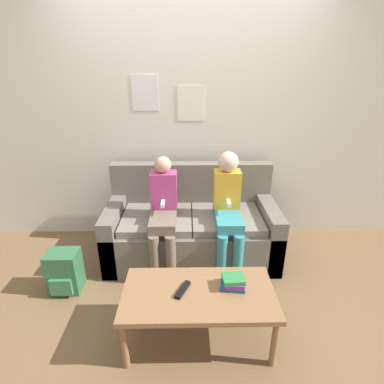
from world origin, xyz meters
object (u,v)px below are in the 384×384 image
at_px(person_right, 228,206).
at_px(tv_remote, 183,290).
at_px(couch, 192,228).
at_px(person_left, 163,211).
at_px(coffee_table, 199,297).
at_px(backpack, 65,272).

relative_size(person_right, tv_remote, 6.42).
relative_size(couch, person_right, 1.49).
xyz_separation_m(person_left, tv_remote, (0.18, -0.83, -0.17)).
relative_size(person_left, tv_remote, 6.19).
bearing_deg(tv_remote, person_right, 90.14).
relative_size(coffee_table, person_right, 0.93).
height_order(person_left, person_right, person_right).
distance_m(coffee_table, tv_remote, 0.12).
xyz_separation_m(person_left, backpack, (-0.83, -0.34, -0.40)).
bearing_deg(coffee_table, person_left, 108.90).
bearing_deg(person_left, coffee_table, -71.10).
height_order(coffee_table, tv_remote, tv_remote).
height_order(person_left, backpack, person_left).
bearing_deg(coffee_table, backpack, 155.41).
bearing_deg(backpack, person_right, 13.77).
distance_m(coffee_table, person_left, 0.92).
distance_m(person_left, person_right, 0.58).
height_order(couch, person_left, person_left).
height_order(couch, backpack, couch).
xyz_separation_m(coffee_table, person_right, (0.29, 0.86, 0.26)).
height_order(person_right, backpack, person_right).
bearing_deg(couch, person_left, -142.78).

